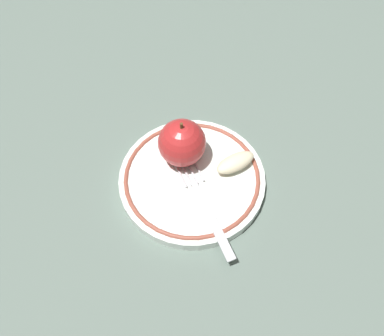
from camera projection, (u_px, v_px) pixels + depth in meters
ground_plane at (202, 183)px, 0.60m from camera, size 2.00×2.00×0.00m
plate at (192, 179)px, 0.59m from camera, size 0.20×0.20×0.02m
apple_red_whole at (182, 143)px, 0.58m from camera, size 0.07×0.07×0.07m
apple_slice_front at (235, 162)px, 0.59m from camera, size 0.03×0.06×0.02m
fork at (204, 204)px, 0.56m from camera, size 0.18×0.04×0.00m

